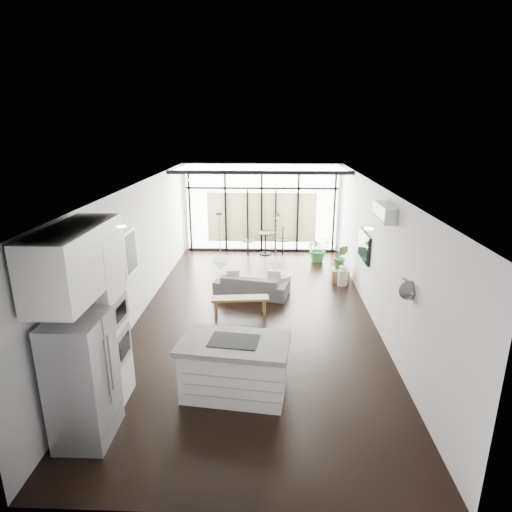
# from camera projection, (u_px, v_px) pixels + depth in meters

# --- Properties ---
(floor) EXTENTS (5.00, 10.00, 0.00)m
(floor) POSITION_uv_depth(u_px,v_px,m) (255.00, 315.00, 9.33)
(floor) COLOR black
(floor) RESTS_ON ground
(ceiling) EXTENTS (5.00, 10.00, 0.00)m
(ceiling) POSITION_uv_depth(u_px,v_px,m) (255.00, 186.00, 8.50)
(ceiling) COLOR white
(ceiling) RESTS_ON ground
(wall_left) EXTENTS (0.02, 10.00, 2.80)m
(wall_left) POSITION_uv_depth(u_px,v_px,m) (137.00, 252.00, 9.01)
(wall_left) COLOR silver
(wall_left) RESTS_ON ground
(wall_right) EXTENTS (0.02, 10.00, 2.80)m
(wall_right) POSITION_uv_depth(u_px,v_px,m) (376.00, 255.00, 8.82)
(wall_right) COLOR silver
(wall_right) RESTS_ON ground
(wall_back) EXTENTS (5.00, 0.02, 2.80)m
(wall_back) POSITION_uv_depth(u_px,v_px,m) (262.00, 208.00, 13.68)
(wall_back) COLOR silver
(wall_back) RESTS_ON ground
(wall_front) EXTENTS (5.00, 0.02, 2.80)m
(wall_front) POSITION_uv_depth(u_px,v_px,m) (235.00, 403.00, 4.14)
(wall_front) COLOR silver
(wall_front) RESTS_ON ground
(glazing) EXTENTS (5.00, 0.20, 2.80)m
(glazing) POSITION_uv_depth(u_px,v_px,m) (262.00, 209.00, 13.57)
(glazing) COLOR black
(glazing) RESTS_ON ground
(skylight) EXTENTS (4.70, 1.90, 0.06)m
(skylight) POSITION_uv_depth(u_px,v_px,m) (261.00, 168.00, 12.32)
(skylight) COLOR white
(skylight) RESTS_ON ceiling
(neighbour_building) EXTENTS (3.50, 0.02, 1.60)m
(neighbour_building) POSITION_uv_depth(u_px,v_px,m) (262.00, 218.00, 13.73)
(neighbour_building) COLOR beige
(neighbour_building) RESTS_ON ground
(island) EXTENTS (1.75, 1.17, 0.90)m
(island) POSITION_uv_depth(u_px,v_px,m) (234.00, 367.00, 6.50)
(island) COLOR white
(island) RESTS_ON floor
(cooktop) EXTENTS (0.78, 0.57, 0.01)m
(cooktop) POSITION_uv_depth(u_px,v_px,m) (234.00, 341.00, 6.36)
(cooktop) COLOR black
(cooktop) RESTS_ON island
(fridge) EXTENTS (0.67, 0.83, 1.72)m
(fridge) POSITION_uv_depth(u_px,v_px,m) (83.00, 379.00, 5.48)
(fridge) COLOR #97979D
(fridge) RESTS_ON floor
(appliance_column) EXTENTS (0.66, 0.69, 2.56)m
(appliance_column) POSITION_uv_depth(u_px,v_px,m) (98.00, 322.00, 6.12)
(appliance_column) COLOR white
(appliance_column) RESTS_ON floor
(upper_cabinets) EXTENTS (0.62, 1.75, 0.86)m
(upper_cabinets) POSITION_uv_depth(u_px,v_px,m) (76.00, 260.00, 5.37)
(upper_cabinets) COLOR white
(upper_cabinets) RESTS_ON wall_left
(pendant_left) EXTENTS (0.26, 0.26, 0.18)m
(pendant_left) POSITION_uv_depth(u_px,v_px,m) (221.00, 265.00, 6.22)
(pendant_left) COLOR white
(pendant_left) RESTS_ON ceiling
(pendant_right) EXTENTS (0.26, 0.26, 0.18)m
(pendant_right) POSITION_uv_depth(u_px,v_px,m) (276.00, 266.00, 6.19)
(pendant_right) COLOR white
(pendant_right) RESTS_ON ceiling
(sofa) EXTENTS (1.83, 0.89, 0.69)m
(sofa) POSITION_uv_depth(u_px,v_px,m) (251.00, 282.00, 10.29)
(sofa) COLOR #48484A
(sofa) RESTS_ON floor
(console_bench) EXTENTS (1.27, 0.45, 0.40)m
(console_bench) POSITION_uv_depth(u_px,v_px,m) (240.00, 306.00, 9.30)
(console_bench) COLOR brown
(console_bench) RESTS_ON floor
(pouf) EXTENTS (0.65, 0.65, 0.44)m
(pouf) POSITION_uv_depth(u_px,v_px,m) (280.00, 283.00, 10.58)
(pouf) COLOR beige
(pouf) RESTS_ON floor
(crate) EXTENTS (0.46, 0.46, 0.34)m
(crate) POSITION_uv_depth(u_px,v_px,m) (340.00, 275.00, 11.28)
(crate) COLOR brown
(crate) RESTS_ON floor
(plant_tall) EXTENTS (0.94, 0.99, 0.62)m
(plant_tall) POSITION_uv_depth(u_px,v_px,m) (318.00, 252.00, 12.82)
(plant_tall) COLOR #28682E
(plant_tall) RESTS_ON floor
(plant_crate) EXTENTS (0.49, 0.72, 0.29)m
(plant_crate) POSITION_uv_depth(u_px,v_px,m) (341.00, 264.00, 11.18)
(plant_crate) COLOR #28682E
(plant_crate) RESTS_ON crate
(milk_can) EXTENTS (0.28, 0.28, 0.51)m
(milk_can) POSITION_uv_depth(u_px,v_px,m) (343.00, 276.00, 10.97)
(milk_can) COLOR beige
(milk_can) RESTS_ON floor
(bistro_set) EXTENTS (1.54, 0.74, 0.71)m
(bistro_set) POSITION_uv_depth(u_px,v_px,m) (265.00, 243.00, 13.56)
(bistro_set) COLOR black
(bistro_set) RESTS_ON floor
(tv) EXTENTS (0.05, 1.10, 0.65)m
(tv) POSITION_uv_depth(u_px,v_px,m) (364.00, 246.00, 9.81)
(tv) COLOR black
(tv) RESTS_ON wall_right
(ac_unit) EXTENTS (0.22, 0.90, 0.30)m
(ac_unit) POSITION_uv_depth(u_px,v_px,m) (385.00, 212.00, 7.75)
(ac_unit) COLOR white
(ac_unit) RESTS_ON wall_right
(framed_art) EXTENTS (0.04, 0.70, 0.90)m
(framed_art) POSITION_uv_depth(u_px,v_px,m) (130.00, 252.00, 8.48)
(framed_art) COLOR black
(framed_art) RESTS_ON wall_left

